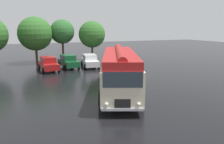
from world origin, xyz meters
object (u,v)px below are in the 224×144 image
object	(u,v)px
car_mid_left	(68,61)
car_near_left	(48,64)
vintage_bus	(119,69)
car_mid_right	(90,61)

from	to	relation	value
car_mid_left	car_near_left	bearing A→B (deg)	-158.20
vintage_bus	car_near_left	world-z (taller)	vintage_bus
car_near_left	car_mid_right	bearing A→B (deg)	4.28
vintage_bus	car_mid_left	size ratio (longest dim) A/B	2.36
car_near_left	car_mid_right	xyz separation A→B (m)	(5.25, 0.39, 0.00)
car_mid_right	vintage_bus	bearing A→B (deg)	-95.87
car_mid_right	car_near_left	bearing A→B (deg)	-175.72
car_near_left	car_mid_right	world-z (taller)	same
car_near_left	car_mid_left	size ratio (longest dim) A/B	1.00
car_near_left	car_mid_left	xyz separation A→B (m)	(2.59, 1.03, 0.00)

